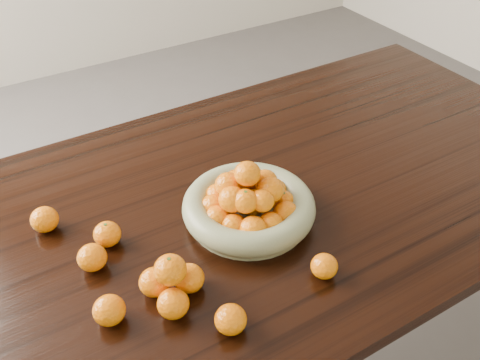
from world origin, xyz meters
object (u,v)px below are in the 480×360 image
dining_table (249,221)px  fruit_bowl (249,204)px  loose_orange_0 (107,234)px  orange_pyramid (172,283)px

dining_table → fruit_bowl: bearing=-123.0°
loose_orange_0 → orange_pyramid: bearing=-75.1°
orange_pyramid → fruit_bowl: bearing=26.0°
dining_table → orange_pyramid: orange_pyramid is taller
dining_table → loose_orange_0: size_ratio=31.56×
fruit_bowl → orange_pyramid: fruit_bowl is taller
fruit_bowl → orange_pyramid: bearing=-154.0°
dining_table → fruit_bowl: 0.16m
dining_table → loose_orange_0: bearing=176.9°
loose_orange_0 → fruit_bowl: bearing=-16.0°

